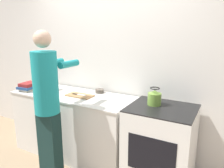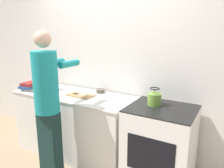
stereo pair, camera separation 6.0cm
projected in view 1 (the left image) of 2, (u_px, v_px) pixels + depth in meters
wall_back at (110, 64)px, 3.11m from camera, size 8.00×0.05×2.60m
counter at (74, 124)px, 3.15m from camera, size 1.77×0.68×0.90m
oven at (160, 145)px, 2.54m from camera, size 0.74×0.65×0.93m
person at (48, 101)px, 2.50m from camera, size 0.32×0.56×1.78m
cutting_board at (80, 95)px, 2.96m from camera, size 0.37×0.19×0.02m
knife at (79, 95)px, 2.96m from camera, size 0.21×0.05×0.01m
kettle at (154, 98)px, 2.51m from camera, size 0.16×0.16×0.20m
bowl_prep at (100, 91)px, 3.11m from camera, size 0.12×0.12×0.05m
bowl_mixing at (43, 84)px, 3.50m from camera, size 0.19×0.19×0.06m
canister_jar at (51, 85)px, 3.26m from camera, size 0.13×0.13×0.15m
book_stack at (29, 86)px, 3.25m from camera, size 0.24×0.30×0.12m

